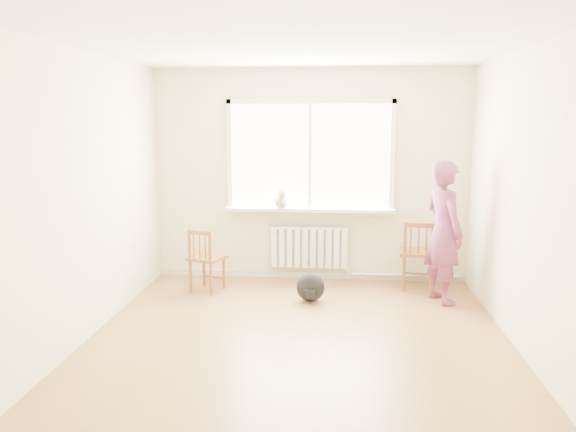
% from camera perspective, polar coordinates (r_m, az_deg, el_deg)
% --- Properties ---
extents(floor, '(4.50, 4.50, 0.00)m').
position_cam_1_polar(floor, '(5.33, 0.93, -13.02)').
color(floor, olive).
rests_on(floor, ground).
extents(ceiling, '(4.50, 4.50, 0.00)m').
position_cam_1_polar(ceiling, '(4.94, 1.03, 17.16)').
color(ceiling, white).
rests_on(ceiling, back_wall).
extents(back_wall, '(4.00, 0.01, 2.70)m').
position_cam_1_polar(back_wall, '(7.19, 2.26, 4.13)').
color(back_wall, beige).
rests_on(back_wall, ground).
extents(window, '(2.12, 0.05, 1.42)m').
position_cam_1_polar(window, '(7.14, 2.27, 6.60)').
color(window, white).
rests_on(window, back_wall).
extents(windowsill, '(2.15, 0.22, 0.04)m').
position_cam_1_polar(windowsill, '(7.13, 2.19, 0.68)').
color(windowsill, white).
rests_on(windowsill, back_wall).
extents(radiator, '(1.00, 0.12, 0.55)m').
position_cam_1_polar(radiator, '(7.25, 2.18, -3.13)').
color(radiator, white).
rests_on(radiator, back_wall).
extents(heating_pipe, '(1.40, 0.04, 0.04)m').
position_cam_1_polar(heating_pipe, '(7.41, 11.92, -5.91)').
color(heating_pipe, silver).
rests_on(heating_pipe, back_wall).
extents(baseboard, '(4.00, 0.03, 0.08)m').
position_cam_1_polar(baseboard, '(7.42, 2.18, -6.00)').
color(baseboard, beige).
rests_on(baseboard, ground).
extents(chair_left, '(0.48, 0.47, 0.77)m').
position_cam_1_polar(chair_left, '(6.84, -8.45, -4.46)').
color(chair_left, brown).
rests_on(chair_left, floor).
extents(chair_right, '(0.47, 0.46, 0.86)m').
position_cam_1_polar(chair_right, '(7.00, 13.06, -3.91)').
color(chair_right, brown).
rests_on(chair_right, floor).
extents(person, '(0.58, 0.69, 1.62)m').
position_cam_1_polar(person, '(6.55, 15.54, -1.61)').
color(person, '#B23B4C').
rests_on(person, floor).
extents(cat, '(0.23, 0.42, 0.28)m').
position_cam_1_polar(cat, '(7.05, -0.68, 1.69)').
color(cat, beige).
rests_on(cat, windowsill).
extents(backpack, '(0.36, 0.29, 0.32)m').
position_cam_1_polar(backpack, '(6.48, 2.29, -7.27)').
color(backpack, black).
rests_on(backpack, floor).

